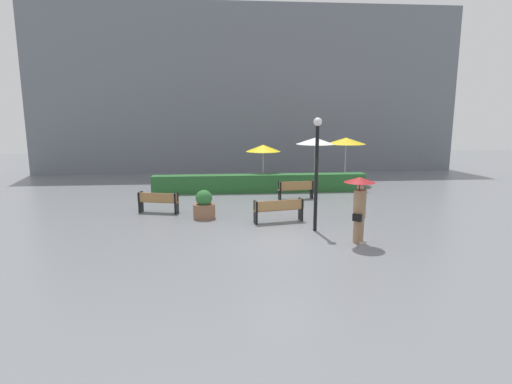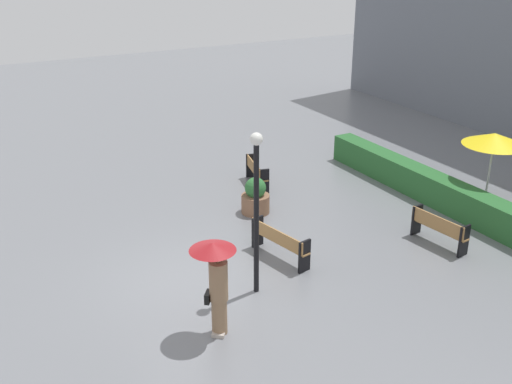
{
  "view_description": "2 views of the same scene",
  "coord_description": "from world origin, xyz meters",
  "px_view_note": "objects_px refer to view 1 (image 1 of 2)",
  "views": [
    {
      "loc": [
        -1.99,
        -12.5,
        3.99
      ],
      "look_at": [
        -0.61,
        3.06,
        1.02
      ],
      "focal_mm": 29.7,
      "sensor_mm": 36.0,
      "label": 1
    },
    {
      "loc": [
        11.8,
        -4.62,
        7.55
      ],
      "look_at": [
        -1.15,
        2.52,
        1.33
      ],
      "focal_mm": 42.74,
      "sensor_mm": 36.0,
      "label": 2
    }
  ],
  "objects_px": {
    "bench_far_left": "(158,201)",
    "planter_pot": "(204,206)",
    "bench_mid_center": "(279,209)",
    "patio_umbrella_yellow": "(263,148)",
    "patio_umbrella_yellow_far": "(346,141)",
    "bench_back_row": "(296,188)",
    "pedestrian_with_umbrella": "(359,201)",
    "patio_umbrella_white": "(315,141)",
    "lamp_post": "(317,162)"
  },
  "relations": [
    {
      "from": "patio_umbrella_yellow",
      "to": "bench_mid_center",
      "type": "bearing_deg",
      "value": -91.42
    },
    {
      "from": "bench_far_left",
      "to": "planter_pot",
      "type": "height_order",
      "value": "planter_pot"
    },
    {
      "from": "pedestrian_with_umbrella",
      "to": "lamp_post",
      "type": "relative_size",
      "value": 0.54
    },
    {
      "from": "bench_back_row",
      "to": "patio_umbrella_yellow_far",
      "type": "distance_m",
      "value": 5.59
    },
    {
      "from": "bench_back_row",
      "to": "planter_pot",
      "type": "bearing_deg",
      "value": -142.01
    },
    {
      "from": "lamp_post",
      "to": "patio_umbrella_yellow",
      "type": "height_order",
      "value": "lamp_post"
    },
    {
      "from": "bench_back_row",
      "to": "patio_umbrella_yellow_far",
      "type": "bearing_deg",
      "value": 48.42
    },
    {
      "from": "patio_umbrella_yellow",
      "to": "patio_umbrella_yellow_far",
      "type": "height_order",
      "value": "patio_umbrella_yellow_far"
    },
    {
      "from": "bench_mid_center",
      "to": "patio_umbrella_white",
      "type": "distance_m",
      "value": 8.66
    },
    {
      "from": "planter_pot",
      "to": "lamp_post",
      "type": "bearing_deg",
      "value": -28.53
    },
    {
      "from": "planter_pot",
      "to": "bench_mid_center",
      "type": "bearing_deg",
      "value": -16.89
    },
    {
      "from": "bench_mid_center",
      "to": "planter_pot",
      "type": "xyz_separation_m",
      "value": [
        -2.75,
        0.83,
        -0.03
      ]
    },
    {
      "from": "bench_back_row",
      "to": "patio_umbrella_yellow_far",
      "type": "relative_size",
      "value": 0.65
    },
    {
      "from": "planter_pot",
      "to": "patio_umbrella_white",
      "type": "height_order",
      "value": "patio_umbrella_white"
    },
    {
      "from": "bench_far_left",
      "to": "lamp_post",
      "type": "xyz_separation_m",
      "value": [
        5.68,
        -3.13,
        1.86
      ]
    },
    {
      "from": "bench_far_left",
      "to": "lamp_post",
      "type": "height_order",
      "value": "lamp_post"
    },
    {
      "from": "bench_far_left",
      "to": "planter_pot",
      "type": "distance_m",
      "value": 2.14
    },
    {
      "from": "patio_umbrella_white",
      "to": "bench_back_row",
      "type": "bearing_deg",
      "value": -114.44
    },
    {
      "from": "bench_mid_center",
      "to": "patio_umbrella_yellow",
      "type": "relative_size",
      "value": 0.83
    },
    {
      "from": "patio_umbrella_yellow",
      "to": "patio_umbrella_yellow_far",
      "type": "xyz_separation_m",
      "value": [
        4.69,
        0.82,
        0.3
      ]
    },
    {
      "from": "patio_umbrella_yellow_far",
      "to": "bench_back_row",
      "type": "bearing_deg",
      "value": -131.58
    },
    {
      "from": "bench_far_left",
      "to": "patio_umbrella_yellow",
      "type": "relative_size",
      "value": 0.72
    },
    {
      "from": "lamp_post",
      "to": "patio_umbrella_yellow",
      "type": "bearing_deg",
      "value": 96.05
    },
    {
      "from": "bench_mid_center",
      "to": "bench_far_left",
      "type": "bearing_deg",
      "value": 157.74
    },
    {
      "from": "lamp_post",
      "to": "patio_umbrella_yellow_far",
      "type": "distance_m",
      "value": 9.98
    },
    {
      "from": "bench_far_left",
      "to": "patio_umbrella_yellow",
      "type": "xyz_separation_m",
      "value": [
        4.79,
        5.28,
        1.62
      ]
    },
    {
      "from": "patio_umbrella_yellow",
      "to": "patio_umbrella_white",
      "type": "relative_size",
      "value": 0.88
    },
    {
      "from": "bench_mid_center",
      "to": "patio_umbrella_yellow",
      "type": "bearing_deg",
      "value": 88.58
    },
    {
      "from": "patio_umbrella_yellow",
      "to": "bench_far_left",
      "type": "bearing_deg",
      "value": -132.21
    },
    {
      "from": "bench_mid_center",
      "to": "patio_umbrella_white",
      "type": "bearing_deg",
      "value": 68.41
    },
    {
      "from": "lamp_post",
      "to": "bench_mid_center",
      "type": "bearing_deg",
      "value": 130.74
    },
    {
      "from": "lamp_post",
      "to": "patio_umbrella_yellow",
      "type": "xyz_separation_m",
      "value": [
        -0.89,
        8.4,
        -0.23
      ]
    },
    {
      "from": "bench_far_left",
      "to": "patio_umbrella_white",
      "type": "relative_size",
      "value": 0.64
    },
    {
      "from": "bench_back_row",
      "to": "patio_umbrella_white",
      "type": "distance_m",
      "value": 4.59
    },
    {
      "from": "pedestrian_with_umbrella",
      "to": "patio_umbrella_yellow_far",
      "type": "height_order",
      "value": "patio_umbrella_yellow_far"
    },
    {
      "from": "bench_far_left",
      "to": "planter_pot",
      "type": "bearing_deg",
      "value": -29.47
    },
    {
      "from": "bench_mid_center",
      "to": "patio_umbrella_yellow_far",
      "type": "relative_size",
      "value": 0.73
    },
    {
      "from": "bench_back_row",
      "to": "planter_pot",
      "type": "distance_m",
      "value": 5.24
    },
    {
      "from": "bench_far_left",
      "to": "lamp_post",
      "type": "bearing_deg",
      "value": -28.84
    },
    {
      "from": "bench_far_left",
      "to": "patio_umbrella_yellow_far",
      "type": "xyz_separation_m",
      "value": [
        9.48,
        6.1,
        1.92
      ]
    },
    {
      "from": "bench_far_left",
      "to": "patio_umbrella_yellow_far",
      "type": "height_order",
      "value": "patio_umbrella_yellow_far"
    },
    {
      "from": "patio_umbrella_white",
      "to": "patio_umbrella_yellow_far",
      "type": "relative_size",
      "value": 1.01
    },
    {
      "from": "bench_back_row",
      "to": "pedestrian_with_umbrella",
      "type": "height_order",
      "value": "pedestrian_with_umbrella"
    },
    {
      "from": "patio_umbrella_yellow_far",
      "to": "bench_mid_center",
      "type": "bearing_deg",
      "value": -121.37
    },
    {
      "from": "pedestrian_with_umbrella",
      "to": "patio_umbrella_yellow",
      "type": "bearing_deg",
      "value": 100.89
    },
    {
      "from": "bench_mid_center",
      "to": "pedestrian_with_umbrella",
      "type": "bearing_deg",
      "value": -52.48
    },
    {
      "from": "patio_umbrella_yellow_far",
      "to": "lamp_post",
      "type": "bearing_deg",
      "value": -112.39
    },
    {
      "from": "lamp_post",
      "to": "bench_far_left",
      "type": "bearing_deg",
      "value": 151.16
    },
    {
      "from": "lamp_post",
      "to": "pedestrian_with_umbrella",
      "type": "bearing_deg",
      "value": -55.44
    },
    {
      "from": "lamp_post",
      "to": "patio_umbrella_white",
      "type": "bearing_deg",
      "value": 77.36
    }
  ]
}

